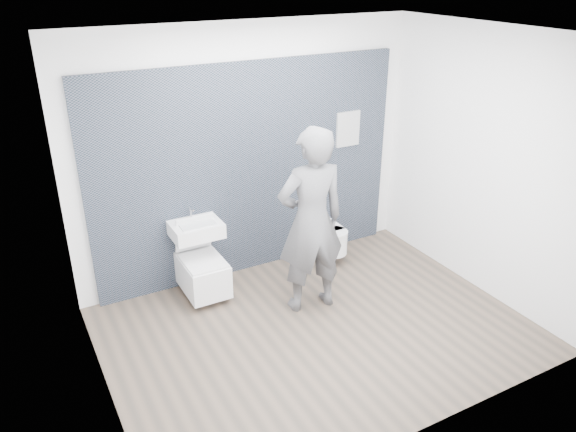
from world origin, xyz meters
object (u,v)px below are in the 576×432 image
toilet_rounded (329,238)px  visitor (311,221)px  toilet_square (203,273)px  washbasin (196,229)px

toilet_rounded → visitor: (-0.71, -0.74, 0.69)m
toilet_square → washbasin: bearing=90.0°
washbasin → visitor: (0.92, -0.82, 0.22)m
visitor → washbasin: bearing=-36.0°
washbasin → visitor: 1.25m
washbasin → toilet_rounded: bearing=-2.7°
toilet_rounded → visitor: visitor is taller
washbasin → toilet_square: bearing=-90.0°
toilet_square → toilet_rounded: (1.63, 0.03, 0.00)m
toilet_square → toilet_rounded: size_ratio=1.51×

